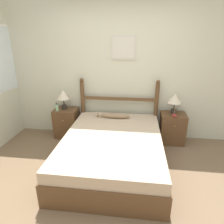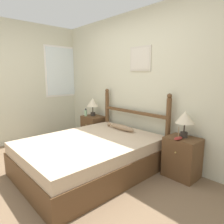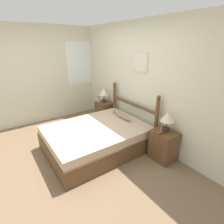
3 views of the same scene
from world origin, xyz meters
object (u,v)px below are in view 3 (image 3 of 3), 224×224
at_px(bottle, 98,99).
at_px(fish_pillow, 122,116).
at_px(bed, 97,138).
at_px(table_lamp_right, 167,118).
at_px(nightstand_right, 163,145).
at_px(table_lamp_left, 104,92).
at_px(nightstand_left, 104,112).
at_px(model_boat, 160,132).

distance_m(bottle, fish_pillow, 1.10).
xyz_separation_m(bed, table_lamp_right, (1.03, 0.88, 0.61)).
xyz_separation_m(nightstand_right, table_lamp_left, (-2.10, 0.02, 0.57)).
distance_m(bed, nightstand_left, 1.34).
xyz_separation_m(nightstand_right, model_boat, (-0.01, -0.12, 0.31)).
bearing_deg(fish_pillow, table_lamp_left, 171.62).
xyz_separation_m(nightstand_left, table_lamp_left, (-0.03, 0.02, 0.57)).
bearing_deg(bed, bottle, 147.31).
bearing_deg(nightstand_right, model_boat, -96.84).
relative_size(bed, nightstand_right, 3.48).
height_order(model_boat, fish_pillow, model_boat).
height_order(table_lamp_left, table_lamp_right, same).
distance_m(table_lamp_right, fish_pillow, 1.15).
relative_size(bed, fish_pillow, 3.27).
distance_m(nightstand_left, table_lamp_left, 0.57).
bearing_deg(table_lamp_right, nightstand_left, -179.19).
relative_size(table_lamp_right, bottle, 2.33).
bearing_deg(model_boat, fish_pillow, -179.20).
bearing_deg(table_lamp_right, fish_pillow, -171.60).
distance_m(bottle, model_boat, 2.19).
distance_m(table_lamp_left, table_lamp_right, 2.09).
distance_m(table_lamp_left, model_boat, 2.11).
bearing_deg(nightstand_left, model_boat, -3.25).
height_order(bottle, fish_pillow, bottle).
bearing_deg(fish_pillow, bed, -84.80).
bearing_deg(bottle, fish_pillow, -1.50).
height_order(nightstand_right, table_lamp_left, table_lamp_left).
xyz_separation_m(bed, model_boat, (1.02, 0.73, 0.35)).
distance_m(nightstand_right, bottle, 2.23).
height_order(nightstand_right, bottle, bottle).
distance_m(nightstand_right, table_lamp_left, 2.18).
bearing_deg(nightstand_left, bed, -39.33).
relative_size(nightstand_left, bottle, 3.55).
distance_m(nightstand_left, bottle, 0.40).
xyz_separation_m(nightstand_left, model_boat, (2.06, -0.12, 0.31)).
xyz_separation_m(bed, bottle, (-1.16, 0.75, 0.41)).
xyz_separation_m(nightstand_left, bottle, (-0.13, -0.10, 0.36)).
bearing_deg(fish_pillow, nightstand_right, 6.84).
height_order(bed, nightstand_right, nightstand_right).
bearing_deg(table_lamp_left, bottle, -129.54).
xyz_separation_m(table_lamp_left, fish_pillow, (1.00, -0.15, -0.31)).
distance_m(table_lamp_left, bottle, 0.26).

